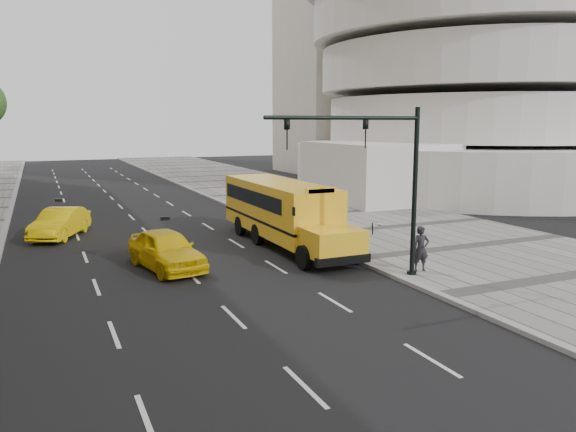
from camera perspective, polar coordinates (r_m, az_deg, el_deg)
name	(u,v)px	position (r m, az deg, el deg)	size (l,w,h in m)	color
ground	(186,248)	(26.94, -10.33, -3.21)	(140.00, 140.00, 0.00)	black
sidewalk_museum	(398,227)	(31.88, 11.10, -1.14)	(12.00, 140.00, 0.15)	gray
curb_museum	(301,236)	(28.89, 1.30, -2.05)	(0.30, 140.00, 0.15)	gray
guggenheim	(442,39)	(57.13, 15.34, 16.91)	(33.20, 42.20, 35.00)	silver
school_bus	(281,208)	(27.12, -0.69, 0.82)	(2.96, 11.56, 3.19)	yellow
taxi_near	(166,249)	(23.11, -12.27, -3.34)	(1.89, 4.71, 1.60)	yellow
taxi_far	(60,223)	(31.08, -22.16, -0.67)	(1.59, 4.55, 1.50)	yellow
pedestrian	(421,249)	(22.29, 13.36, -3.26)	(0.64, 0.42, 1.76)	black
traffic_signal	(383,172)	(20.48, 9.65, 4.44)	(6.18, 0.36, 6.40)	black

